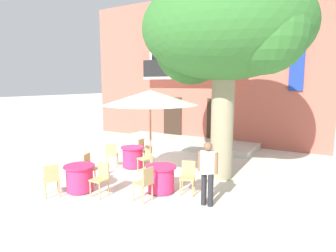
% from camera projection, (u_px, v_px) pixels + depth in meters
% --- Properties ---
extents(ground_plane, '(120.00, 120.00, 0.00)m').
position_uv_depth(ground_plane, '(145.00, 164.00, 11.03)').
color(ground_plane, silver).
extents(building_facade, '(13.00, 5.09, 7.50)m').
position_uv_depth(building_facade, '(210.00, 71.00, 16.60)').
color(building_facade, '#BC5B4C').
rests_on(building_facade, ground).
extents(entrance_step_platform, '(7.01, 2.33, 0.25)m').
position_uv_depth(entrance_step_platform, '(184.00, 142.00, 14.44)').
color(entrance_step_platform, silver).
rests_on(entrance_step_platform, ground).
extents(plane_tree, '(5.35, 4.70, 6.27)m').
position_uv_depth(plane_tree, '(223.00, 34.00, 8.85)').
color(plane_tree, gray).
rests_on(plane_tree, ground).
extents(cafe_table_near_tree, '(0.86, 0.86, 0.76)m').
position_uv_depth(cafe_table_near_tree, '(133.00, 157.00, 10.54)').
color(cafe_table_near_tree, '#E52D66').
rests_on(cafe_table_near_tree, ground).
extents(cafe_chair_near_tree_0, '(0.51, 0.51, 0.91)m').
position_uv_depth(cafe_chair_near_tree_0, '(146.00, 157.00, 9.99)').
color(cafe_chair_near_tree_0, tan).
rests_on(cafe_chair_near_tree_0, ground).
extents(cafe_chair_near_tree_1, '(0.41, 0.41, 0.91)m').
position_uv_depth(cafe_chair_near_tree_1, '(143.00, 149.00, 11.19)').
color(cafe_chair_near_tree_1, tan).
rests_on(cafe_chair_near_tree_1, ground).
extents(cafe_chair_near_tree_2, '(0.55, 0.55, 0.91)m').
position_uv_depth(cafe_chair_near_tree_2, '(112.00, 154.00, 10.42)').
color(cafe_chair_near_tree_2, tan).
rests_on(cafe_chair_near_tree_2, ground).
extents(cafe_table_middle, '(0.86, 0.86, 0.76)m').
position_uv_depth(cafe_table_middle, '(161.00, 179.00, 8.10)').
color(cafe_table_middle, '#E52D66').
rests_on(cafe_table_middle, ground).
extents(cafe_chair_middle_0, '(0.56, 0.56, 0.91)m').
position_uv_depth(cafe_chair_middle_0, '(155.00, 167.00, 8.80)').
color(cafe_chair_middle_0, tan).
rests_on(cafe_chair_middle_0, ground).
extents(cafe_chair_middle_1, '(0.45, 0.45, 0.91)m').
position_uv_depth(cafe_chair_middle_1, '(145.00, 182.00, 7.45)').
color(cafe_chair_middle_1, tan).
rests_on(cafe_chair_middle_1, ground).
extents(cafe_chair_middle_2, '(0.50, 0.50, 0.91)m').
position_uv_depth(cafe_chair_middle_2, '(188.00, 175.00, 8.00)').
color(cafe_chair_middle_2, tan).
rests_on(cafe_chair_middle_2, ground).
extents(cafe_table_front, '(0.86, 0.86, 0.76)m').
position_uv_depth(cafe_table_front, '(80.00, 178.00, 8.16)').
color(cafe_table_front, '#E52D66').
rests_on(cafe_table_front, ground).
extents(cafe_chair_front_0, '(0.40, 0.40, 0.91)m').
position_uv_depth(cafe_chair_front_0, '(101.00, 177.00, 7.83)').
color(cafe_chair_front_0, tan).
rests_on(cafe_chair_front_0, ground).
extents(cafe_chair_front_1, '(0.50, 0.50, 0.91)m').
position_uv_depth(cafe_chair_front_1, '(90.00, 166.00, 8.88)').
color(cafe_chair_front_1, tan).
rests_on(cafe_chair_front_1, ground).
extents(cafe_chair_front_2, '(0.55, 0.55, 0.91)m').
position_uv_depth(cafe_chair_front_2, '(51.00, 178.00, 7.73)').
color(cafe_chair_front_2, tan).
rests_on(cafe_chair_front_2, ground).
extents(cafe_umbrella, '(2.90, 2.90, 2.85)m').
position_uv_depth(cafe_umbrella, '(150.00, 98.00, 8.71)').
color(cafe_umbrella, '#997A56').
rests_on(cafe_umbrella, ground).
extents(pedestrian_near_entrance, '(0.53, 0.38, 1.63)m').
position_uv_depth(pedestrian_near_entrance, '(208.00, 170.00, 7.14)').
color(pedestrian_near_entrance, '#232328').
rests_on(pedestrian_near_entrance, ground).
extents(pedestrian_mid_plaza, '(0.53, 0.40, 1.67)m').
position_uv_depth(pedestrian_mid_plaza, '(224.00, 142.00, 10.45)').
color(pedestrian_mid_plaza, '#384260').
rests_on(pedestrian_mid_plaza, ground).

